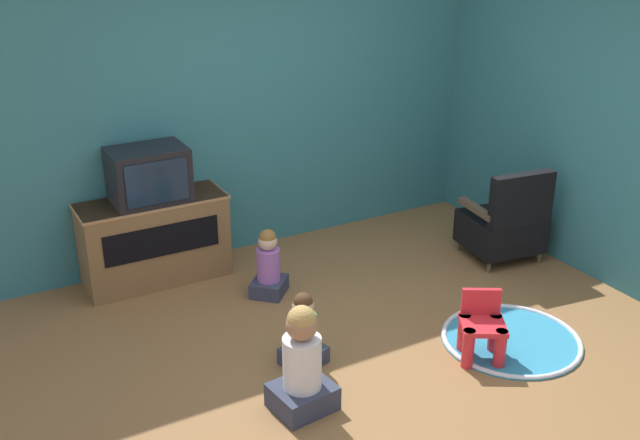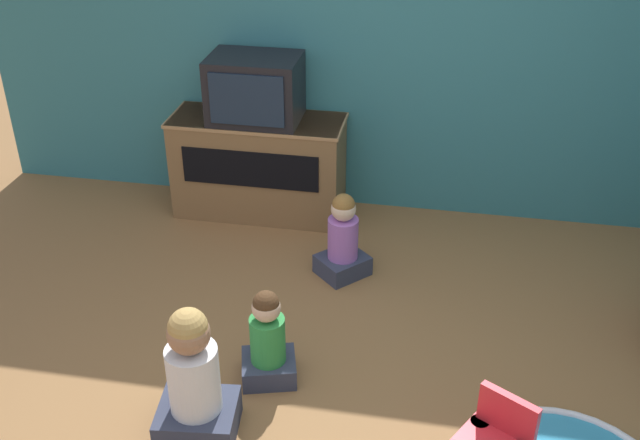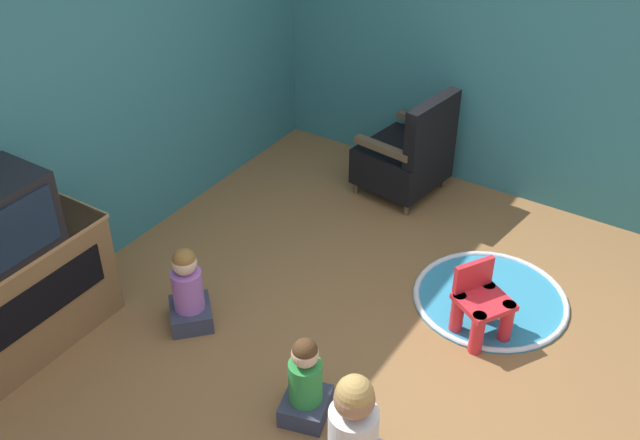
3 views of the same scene
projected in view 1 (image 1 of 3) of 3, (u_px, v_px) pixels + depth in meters
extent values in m
plane|color=olive|center=(379.00, 356.00, 5.22)|extent=(30.00, 30.00, 0.00)
cube|color=teal|center=(209.00, 103.00, 6.30)|extent=(5.35, 0.12, 2.72)
cube|color=brown|center=(155.00, 240.00, 6.15)|extent=(1.17, 0.44, 0.71)
cube|color=#A97C50|center=(151.00, 201.00, 6.01)|extent=(1.19, 0.45, 0.02)
cube|color=black|center=(162.00, 241.00, 5.93)|extent=(0.94, 0.01, 0.26)
cube|color=black|center=(149.00, 175.00, 5.92)|extent=(0.60, 0.42, 0.44)
cube|color=#142338|center=(157.00, 183.00, 5.75)|extent=(0.49, 0.02, 0.34)
cylinder|color=brown|center=(507.00, 236.00, 6.98)|extent=(0.04, 0.04, 0.10)
cylinder|color=brown|center=(459.00, 245.00, 6.80)|extent=(0.04, 0.04, 0.10)
cylinder|color=brown|center=(539.00, 257.00, 6.57)|extent=(0.04, 0.04, 0.10)
cylinder|color=brown|center=(489.00, 267.00, 6.39)|extent=(0.04, 0.04, 0.10)
cube|color=black|center=(500.00, 231.00, 6.61)|extent=(0.68, 0.64, 0.29)
cube|color=black|center=(522.00, 200.00, 6.25)|extent=(0.59, 0.18, 0.46)
cube|color=brown|center=(529.00, 200.00, 6.60)|extent=(0.13, 0.49, 0.05)
cube|color=brown|center=(476.00, 209.00, 6.42)|extent=(0.13, 0.49, 0.05)
cylinder|color=red|center=(468.00, 349.00, 5.04)|extent=(0.08, 0.08, 0.28)
cylinder|color=red|center=(500.00, 349.00, 5.04)|extent=(0.08, 0.08, 0.28)
cylinder|color=red|center=(463.00, 333.00, 5.23)|extent=(0.08, 0.08, 0.28)
cylinder|color=red|center=(494.00, 333.00, 5.23)|extent=(0.08, 0.08, 0.28)
cube|color=red|center=(483.00, 325.00, 5.09)|extent=(0.40, 0.40, 0.04)
cube|color=red|center=(481.00, 301.00, 5.16)|extent=(0.25, 0.17, 0.19)
cylinder|color=teal|center=(511.00, 340.00, 5.40)|extent=(1.01, 1.01, 0.01)
torus|color=silver|center=(511.00, 339.00, 5.40)|extent=(1.00, 1.00, 0.04)
cube|color=#33384C|center=(304.00, 355.00, 5.11)|extent=(0.33, 0.31, 0.12)
cylinder|color=#2D8C3F|center=(303.00, 332.00, 5.04)|extent=(0.18, 0.18, 0.26)
sphere|color=#D8AD8C|center=(303.00, 306.00, 4.96)|extent=(0.15, 0.15, 0.15)
sphere|color=#472D19|center=(303.00, 302.00, 4.95)|extent=(0.13, 0.13, 0.13)
cube|color=#33384C|center=(302.00, 397.00, 4.65)|extent=(0.40, 0.36, 0.16)
cylinder|color=silver|center=(302.00, 362.00, 4.56)|extent=(0.24, 0.24, 0.34)
sphere|color=#9E7051|center=(302.00, 325.00, 4.45)|extent=(0.19, 0.19, 0.19)
sphere|color=tan|center=(302.00, 320.00, 4.44)|extent=(0.18, 0.18, 0.18)
cube|color=#33384C|center=(269.00, 287.00, 6.03)|extent=(0.38, 0.38, 0.13)
cylinder|color=#A566BF|center=(268.00, 265.00, 5.95)|extent=(0.19, 0.19, 0.27)
sphere|color=beige|center=(268.00, 241.00, 5.87)|extent=(0.15, 0.15, 0.15)
sphere|color=olive|center=(268.00, 238.00, 5.86)|extent=(0.14, 0.14, 0.14)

